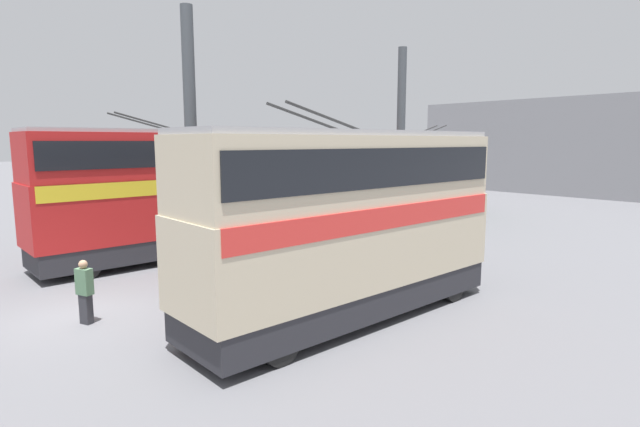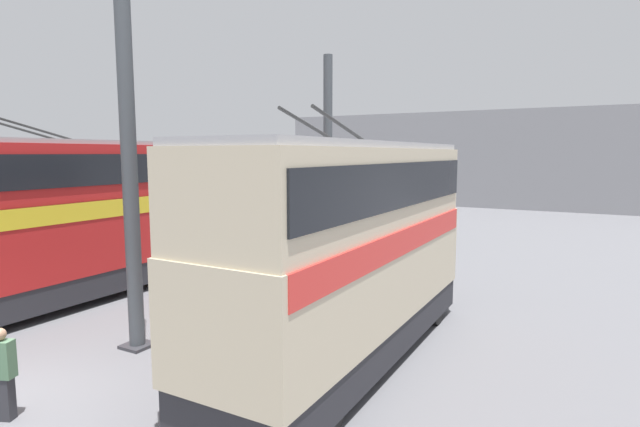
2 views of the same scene
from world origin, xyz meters
The scene contains 10 objects.
depot_back_wall centered at (40.30, 0.00, 4.22)m, with size 0.50×36.00×8.45m.
support_column_near centered at (3.45, 0.00, 4.22)m, with size 0.66×0.66×8.70m.
support_column_far centered at (13.45, 0.00, 4.22)m, with size 0.66×0.66×8.70m.
bus_left_near centered at (5.37, -4.90, 2.84)m, with size 9.47×2.54×5.63m.
bus_right_near centered at (5.42, 4.90, 2.95)m, with size 11.38×2.54×5.80m.
bus_right_far centered at (21.04, 4.90, 2.91)m, with size 11.09×2.54×5.74m.
person_aisle_midway centered at (8.14, 0.92, 0.89)m, with size 0.47×0.46×1.69m.
person_by_left_row centered at (6.44, -3.09, 0.92)m, with size 0.47×0.34×1.74m.
person_aisle_foreground centered at (-0.06, -0.62, 0.90)m, with size 0.38×0.48×1.70m.
oil_drum centered at (11.98, -1.86, 0.46)m, with size 0.63×0.63×0.91m.
Camera 2 is at (-4.73, -9.68, 4.76)m, focal length 28.00 mm.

